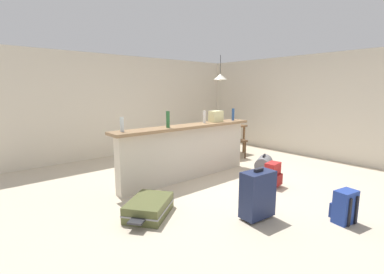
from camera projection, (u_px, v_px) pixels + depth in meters
ground_plane at (218, 179)px, 5.17m from camera, size 13.00×13.00×0.05m
wall_back at (136, 105)px, 7.23m from camera, size 6.60×0.10×2.50m
wall_right at (292, 105)px, 7.13m from camera, size 0.10×6.00×2.50m
partition_half_wall at (188, 153)px, 5.07m from camera, size 2.80×0.20×0.96m
bar_countertop at (187, 126)px, 4.98m from camera, size 2.96×0.40×0.05m
bottle_clear at (122, 124)px, 4.19m from camera, size 0.06×0.06×0.22m
bottle_green at (168, 119)px, 4.63m from camera, size 0.06×0.06×0.28m
bottle_white at (204, 117)px, 5.28m from camera, size 0.06×0.06×0.24m
bottle_blue at (233, 114)px, 5.73m from camera, size 0.06×0.06×0.25m
grocery_bag at (216, 116)px, 5.48m from camera, size 0.26×0.18×0.22m
dining_table at (222, 129)px, 7.09m from camera, size 1.10×0.80×0.74m
dining_chair_near_partition at (234, 137)px, 6.69m from camera, size 0.47×0.47×0.93m
pendant_lamp at (220, 77)px, 6.82m from camera, size 0.34×0.34×0.64m
suitcase_flat_olive at (149, 207)px, 3.62m from camera, size 0.86×0.81×0.22m
suitcase_upright_navy at (258, 194)px, 3.50m from camera, size 0.46×0.28×0.67m
backpack_red at (273, 175)px, 4.70m from camera, size 0.30×0.28×0.42m
backpack_blue at (344, 207)px, 3.42m from camera, size 0.31×0.28×0.42m
duffel_bag_grey at (264, 164)px, 5.61m from camera, size 0.56×0.48×0.34m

